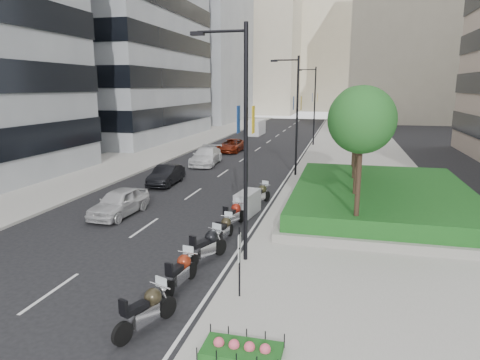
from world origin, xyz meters
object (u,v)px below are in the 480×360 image
(motorcycle_1, at_px, (181,272))
(delivery_van, at_px, (255,128))
(lamp_post_2, at_px, (313,102))
(car_c, at_px, (206,156))
(car_a, at_px, (119,202))
(parking_sign, at_px, (239,258))
(motorcycle_4, at_px, (234,215))
(car_b, at_px, (166,175))
(car_d, at_px, (232,145))
(lamp_post_1, at_px, (295,110))
(motorcycle_2, at_px, (207,246))
(motorcycle_3, at_px, (224,229))
(motorcycle_0, at_px, (147,309))
(motorcycle_6, at_px, (260,194))
(motorcycle_5, at_px, (247,203))
(lamp_post_0, at_px, (242,134))

(motorcycle_1, distance_m, delivery_van, 48.34)
(lamp_post_2, relative_size, car_c, 1.70)
(car_a, xyz_separation_m, delivery_van, (-1.02, 40.56, 0.26))
(car_c, bearing_deg, car_a, -93.46)
(parking_sign, bearing_deg, motorcycle_4, 106.08)
(lamp_post_2, relative_size, car_b, 2.17)
(parking_sign, xyz_separation_m, car_a, (-8.52, 7.59, -0.73))
(car_a, bearing_deg, car_d, 93.24)
(lamp_post_1, xyz_separation_m, motorcycle_2, (-1.34, -17.23, -4.42))
(motorcycle_3, height_order, car_c, car_c)
(motorcycle_0, bearing_deg, parking_sign, -21.96)
(parking_sign, bearing_deg, motorcycle_6, 97.81)
(motorcycle_4, xyz_separation_m, car_a, (-6.43, 0.34, 0.13))
(parking_sign, relative_size, motorcycle_0, 1.11)
(motorcycle_6, xyz_separation_m, car_b, (-7.47, 3.52, 0.09))
(motorcycle_2, bearing_deg, parking_sign, -122.01)
(car_d, bearing_deg, parking_sign, -71.42)
(motorcycle_2, relative_size, motorcycle_5, 1.03)
(motorcycle_5, xyz_separation_m, car_a, (-6.65, -1.78, 0.09))
(motorcycle_3, bearing_deg, car_b, 41.31)
(motorcycle_3, bearing_deg, lamp_post_0, -142.65)
(lamp_post_1, bearing_deg, car_d, 125.05)
(car_a, xyz_separation_m, car_b, (-0.54, 7.50, -0.04))
(lamp_post_0, distance_m, car_d, 29.76)
(motorcycle_5, relative_size, car_a, 0.52)
(motorcycle_0, xyz_separation_m, car_a, (-6.40, 9.88, 0.10))
(lamp_post_2, bearing_deg, parking_sign, -89.01)
(parking_sign, bearing_deg, motorcycle_2, 125.75)
(lamp_post_1, relative_size, car_c, 1.70)
(motorcycle_3, distance_m, motorcycle_6, 6.44)
(parking_sign, relative_size, motorcycle_2, 1.10)
(motorcycle_5, bearing_deg, motorcycle_0, -173.88)
(lamp_post_0, distance_m, motorcycle_5, 7.85)
(motorcycle_3, bearing_deg, lamp_post_2, 3.54)
(motorcycle_4, distance_m, motorcycle_6, 4.35)
(motorcycle_1, xyz_separation_m, delivery_van, (-7.38, 47.77, 0.39))
(lamp_post_2, xyz_separation_m, motorcycle_1, (-1.50, -37.62, -4.46))
(motorcycle_0, relative_size, car_b, 0.54)
(lamp_post_2, distance_m, motorcycle_1, 37.92)
(motorcycle_0, bearing_deg, motorcycle_3, 19.73)
(lamp_post_1, distance_m, motorcycle_4, 13.59)
(lamp_post_2, height_order, motorcycle_5, lamp_post_2)
(motorcycle_6, bearing_deg, motorcycle_4, -167.94)
(lamp_post_1, relative_size, motorcycle_4, 4.09)
(lamp_post_1, relative_size, motorcycle_1, 3.99)
(motorcycle_6, relative_size, car_d, 0.44)
(motorcycle_0, bearing_deg, motorcycle_1, 21.58)
(lamp_post_2, height_order, parking_sign, lamp_post_2)
(lamp_post_0, distance_m, delivery_van, 46.19)
(motorcycle_2, bearing_deg, car_a, 75.83)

